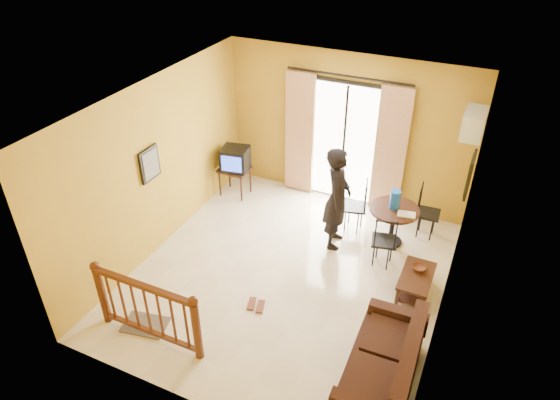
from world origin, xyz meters
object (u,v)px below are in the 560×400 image
at_px(television, 235,159).
at_px(sofa, 386,367).
at_px(standing_person, 337,198).
at_px(coffee_table, 416,281).
at_px(dining_table, 394,216).

xyz_separation_m(television, sofa, (3.72, -3.06, -0.48)).
bearing_deg(television, standing_person, -26.60).
height_order(television, coffee_table, television).
relative_size(coffee_table, standing_person, 0.45).
bearing_deg(coffee_table, television, 160.33).
height_order(sofa, standing_person, standing_person).
bearing_deg(television, dining_table, -14.76).
bearing_deg(sofa, television, 139.02).
xyz_separation_m(television, dining_table, (3.09, -0.25, -0.24)).
xyz_separation_m(dining_table, coffee_table, (0.63, -1.08, -0.30)).
bearing_deg(standing_person, coffee_table, -125.84).
xyz_separation_m(television, standing_person, (2.23, -0.66, 0.11)).
bearing_deg(coffee_table, dining_table, 120.42).
relative_size(coffee_table, sofa, 0.48).
distance_m(dining_table, sofa, 2.88).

